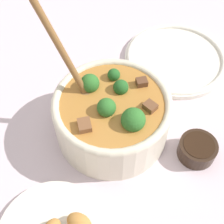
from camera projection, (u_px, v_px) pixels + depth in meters
The scene contains 4 objects.
ground_plane at pixel (112, 131), 0.64m from camera, with size 4.00×4.00×0.00m, color silver.
stew_bowl at pixel (112, 114), 0.60m from camera, with size 0.24×0.22×0.31m.
condiment_bowl at pixel (197, 149), 0.60m from camera, with size 0.07×0.07×0.04m.
empty_plate at pixel (176, 58), 0.76m from camera, with size 0.25×0.25×0.02m.
Camera 1 is at (0.06, 0.34, 0.54)m, focal length 50.00 mm.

